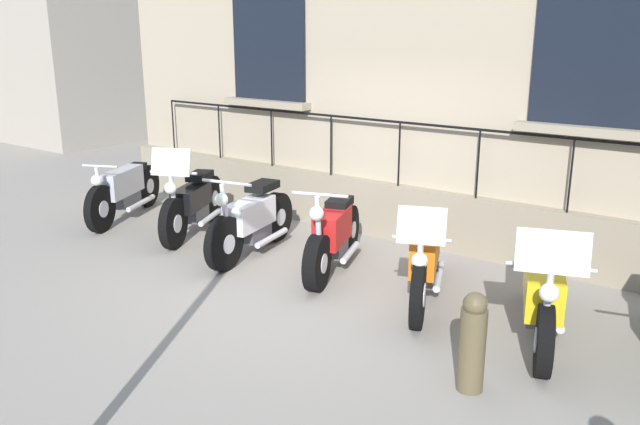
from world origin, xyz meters
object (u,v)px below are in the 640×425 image
motorcycle_silver (124,190)px  motorcycle_white (252,222)px  motorcycle_red (333,237)px  motorcycle_orange (425,260)px  motorcycle_yellow (543,292)px  motorcycle_black (193,203)px  bollard (472,342)px

motorcycle_silver → motorcycle_white: bearing=88.3°
motorcycle_silver → motorcycle_red: size_ratio=1.05×
motorcycle_orange → motorcycle_yellow: motorcycle_yellow is taller
motorcycle_black → motorcycle_yellow: size_ratio=0.93×
motorcycle_silver → motorcycle_orange: size_ratio=0.99×
motorcycle_white → bollard: 3.87m
motorcycle_red → motorcycle_black: bearing=-90.2°
bollard → motorcycle_red: bearing=-122.4°
motorcycle_orange → motorcycle_red: bearing=-96.0°
motorcycle_red → bollard: motorcycle_red is taller
motorcycle_black → motorcycle_white: 1.27m
motorcycle_black → motorcycle_yellow: motorcycle_black is taller
motorcycle_red → bollard: (1.55, 2.44, 0.01)m
motorcycle_white → motorcycle_red: size_ratio=1.03×
motorcycle_orange → motorcycle_white: bearing=-89.7°
motorcycle_red → motorcycle_yellow: size_ratio=0.92×
motorcycle_white → bollard: (1.40, 3.61, -0.01)m
motorcycle_orange → bollard: bearing=39.1°
motorcycle_silver → motorcycle_black: motorcycle_black is taller
motorcycle_white → motorcycle_yellow: bearing=88.1°
motorcycle_orange → bollard: motorcycle_orange is taller
motorcycle_red → motorcycle_white: bearing=-82.7°
bollard → motorcycle_yellow: bearing=173.8°
motorcycle_red → motorcycle_orange: motorcycle_orange is taller
motorcycle_orange → motorcycle_silver: bearing=-90.7°
motorcycle_white → motorcycle_red: (-0.15, 1.17, -0.02)m
motorcycle_black → bollard: motorcycle_black is taller
motorcycle_silver → motorcycle_red: 3.85m
motorcycle_orange → motorcycle_yellow: (0.14, 1.29, -0.00)m
motorcycle_orange → motorcycle_yellow: 1.29m
motorcycle_white → motorcycle_yellow: 3.75m
motorcycle_black → motorcycle_orange: motorcycle_black is taller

